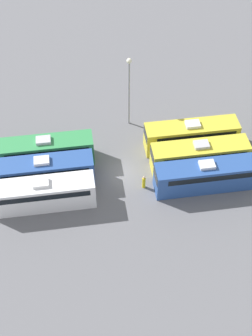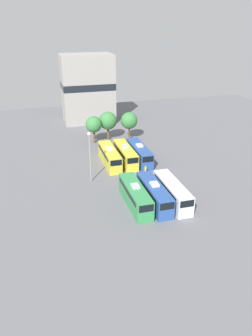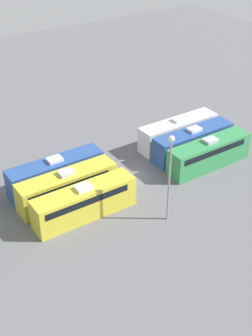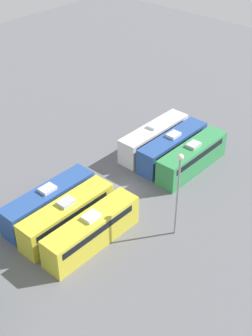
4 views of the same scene
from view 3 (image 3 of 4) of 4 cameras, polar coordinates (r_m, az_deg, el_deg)
ground_plane at (r=53.25m, az=1.09°, el=-0.96°), size 118.56×118.56×0.00m
bus_0 at (r=54.99m, az=10.06°, el=1.85°), size 2.56×10.73×3.60m
bus_1 at (r=57.05m, az=8.17°, el=3.22°), size 2.56×10.73×3.60m
bus_2 at (r=59.15m, az=6.34°, el=4.46°), size 2.56×10.73×3.60m
bus_3 at (r=46.39m, az=-5.13°, el=-4.06°), size 2.56×10.73×3.60m
bus_4 at (r=48.77m, az=-7.20°, el=-2.19°), size 2.56×10.73×3.60m
bus_5 at (r=51.09m, az=-8.59°, el=-0.56°), size 2.56×10.73×3.60m
worker_person at (r=53.55m, az=-1.95°, el=0.22°), size 0.36×0.36×1.68m
light_pole at (r=43.51m, az=5.38°, el=0.23°), size 0.60×0.60×9.37m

